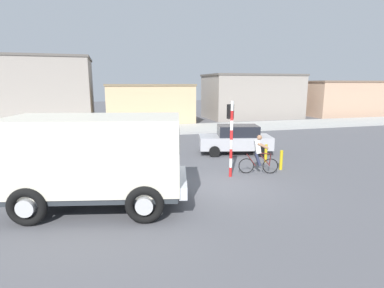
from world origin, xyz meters
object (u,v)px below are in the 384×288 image
Objects in this scene: truck_foreground at (97,156)px; car_red_near at (236,139)px; bollard_near at (281,160)px; traffic_light_pole at (231,128)px; bollard_far at (266,153)px; cyclist at (258,154)px.

truck_foreground is 1.36× the size of car_red_near.
car_red_near reaches higher than bollard_near.
traffic_light_pole is 3.56× the size of bollard_far.
truck_foreground is 1.82× the size of traffic_light_pole.
bollard_near is at bearing -90.00° from bollard_far.
traffic_light_pole reaches higher than bollard_far.
cyclist is at bearing 0.81° from traffic_light_pole.
cyclist is 0.40× the size of car_red_near.
bollard_near and bollard_far have the same top height.
truck_foreground reaches higher than cyclist.
bollard_near is at bearing -79.42° from car_red_near.
car_red_near is 2.35m from bollard_far.
bollard_near is at bearing 6.13° from traffic_light_pole.
bollard_far is (0.68, -2.22, -0.37)m from car_red_near.
car_red_near is at bearing 80.73° from cyclist.
bollard_near is at bearing 11.45° from cyclist.
bollard_near is (1.31, 0.27, -0.41)m from cyclist.
traffic_light_pole is at bearing 19.67° from truck_foreground.
truck_foreground reaches higher than car_red_near.
truck_foreground is at bearing -163.93° from cyclist.
traffic_light_pole is (-1.34, -0.02, 1.20)m from cyclist.
bollard_near is (7.93, 2.17, -1.22)m from truck_foreground.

